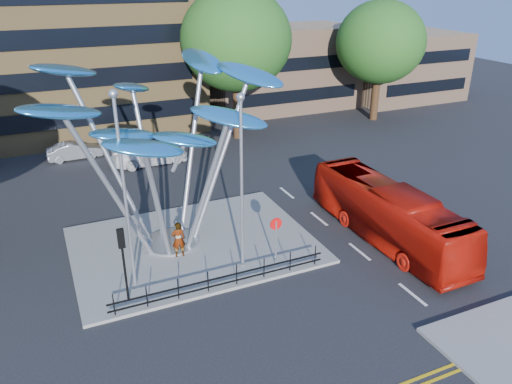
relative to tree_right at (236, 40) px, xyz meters
name	(u,v)px	position (x,y,z in m)	size (l,w,h in m)	color
ground	(259,306)	(-8.00, -22.00, -8.04)	(120.00, 120.00, 0.00)	black
traffic_island	(194,245)	(-9.00, -16.00, -7.96)	(12.00, 9.00, 0.15)	slate
low_building_near	(280,68)	(8.00, 8.00, -4.04)	(15.00, 8.00, 8.00)	#A67F62
low_building_far	(403,66)	(22.00, 6.00, -4.54)	(12.00, 8.00, 7.00)	#A67F62
tree_right	(236,40)	(0.00, 0.00, 0.00)	(8.80, 8.80, 12.11)	black
tree_far	(380,42)	(14.00, 0.00, -0.93)	(8.00, 8.00, 10.81)	black
leaf_sculpture	(160,115)	(-10.07, -15.32, -1.16)	(12.72, 9.54, 9.51)	#9EA0A5
street_lamp_left	(123,177)	(-12.50, -18.50, -2.68)	(0.36, 0.36, 8.80)	#9EA0A5
street_lamp_right	(241,169)	(-7.50, -19.00, -2.94)	(0.36, 0.36, 8.30)	#9EA0A5
traffic_light_island	(122,250)	(-13.00, -19.50, -5.42)	(0.28, 0.18, 3.42)	black
no_entry_sign_island	(276,233)	(-6.00, -19.48, -6.22)	(0.60, 0.10, 2.45)	#9EA0A5
pedestrian_railing_front	(223,280)	(-9.00, -20.30, -7.48)	(10.00, 0.06, 1.00)	black
red_bus	(388,213)	(0.50, -19.43, -6.54)	(2.52, 10.78, 3.00)	#B41308
pedestrian	(178,239)	(-9.99, -16.90, -6.97)	(0.67, 0.44, 1.84)	gray
parked_car_mid	(74,151)	(-13.17, 0.12, -7.39)	(1.38, 3.95, 1.30)	#9B9DA2
parked_car_right	(150,153)	(-8.23, -3.13, -7.24)	(2.24, 5.50, 1.60)	silver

